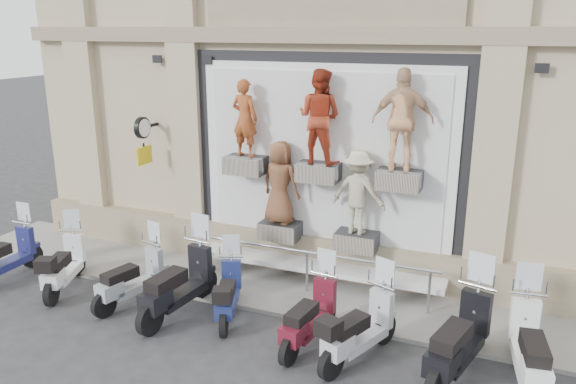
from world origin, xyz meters
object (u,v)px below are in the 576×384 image
at_px(scooter_c, 131,268).
at_px(scooter_d, 178,271).
at_px(scooter_a, 4,246).
at_px(scooter_e, 228,283).
at_px(scooter_f, 310,304).
at_px(scooter_g, 360,316).
at_px(guard_rail, 307,273).
at_px(scooter_i, 532,334).
at_px(clock_sign_bracket, 143,134).
at_px(scooter_h, 460,324).
at_px(scooter_b, 63,255).

height_order(scooter_c, scooter_d, scooter_d).
relative_size(scooter_a, scooter_d, 0.86).
distance_m(scooter_e, scooter_f, 1.66).
relative_size(scooter_a, scooter_g, 0.98).
distance_m(guard_rail, scooter_g, 2.34).
xyz_separation_m(scooter_d, scooter_i, (5.77, 0.13, -0.04)).
bearing_deg(clock_sign_bracket, scooter_i, -13.83).
bearing_deg(scooter_h, scooter_d, -165.72).
xyz_separation_m(guard_rail, scooter_c, (-2.89, -1.53, 0.26)).
xyz_separation_m(scooter_a, scooter_h, (8.91, -0.02, 0.13)).
height_order(clock_sign_bracket, scooter_i, clock_sign_bracket).
bearing_deg(scooter_h, scooter_a, -165.04).
bearing_deg(scooter_c, guard_rail, 42.14).
bearing_deg(scooter_g, guard_rail, 152.45).
bearing_deg(scooter_g, scooter_f, -166.15).
distance_m(scooter_b, scooter_c, 1.60).
distance_m(scooter_a, scooter_h, 8.91).
bearing_deg(scooter_i, scooter_c, 172.37).
xyz_separation_m(scooter_d, scooter_e, (0.87, 0.23, -0.17)).
bearing_deg(scooter_g, clock_sign_bracket, 179.41).
distance_m(scooter_d, scooter_e, 0.91).
bearing_deg(scooter_d, scooter_g, 3.76).
xyz_separation_m(scooter_d, scooter_f, (2.50, -0.06, -0.12)).
xyz_separation_m(guard_rail, scooter_d, (-1.85, -1.59, 0.39)).
bearing_deg(scooter_c, scooter_e, 19.50).
height_order(scooter_d, scooter_i, scooter_d).
bearing_deg(scooter_g, scooter_h, 26.33).
xyz_separation_m(scooter_b, scooter_i, (8.42, 0.09, 0.08)).
distance_m(scooter_c, scooter_i, 6.81).
relative_size(scooter_a, scooter_h, 0.85).
height_order(guard_rail, scooter_g, scooter_g).
bearing_deg(scooter_i, clock_sign_bracket, 157.92).
bearing_deg(scooter_g, scooter_a, -159.16).
bearing_deg(scooter_h, clock_sign_bracket, 177.91).
bearing_deg(guard_rail, clock_sign_bracket, 173.16).
height_order(scooter_f, scooter_h, scooter_h).
bearing_deg(scooter_d, scooter_a, -172.48).
bearing_deg(scooter_a, scooter_c, 1.83).
xyz_separation_m(scooter_a, scooter_c, (3.06, 0.10, -0.01)).
distance_m(scooter_f, scooter_g, 0.87).
relative_size(scooter_a, scooter_f, 1.01).
height_order(scooter_e, scooter_i, scooter_i).
height_order(scooter_b, scooter_c, scooter_b).
bearing_deg(scooter_b, scooter_d, -21.46).
distance_m(scooter_b, scooter_e, 3.52).
xyz_separation_m(scooter_g, scooter_h, (1.45, 0.11, 0.11)).
height_order(scooter_a, scooter_b, scooter_a).
bearing_deg(scooter_e, scooter_c, 164.84).
xyz_separation_m(scooter_c, scooter_f, (3.54, -0.11, 0.01)).
relative_size(clock_sign_bracket, scooter_e, 0.60).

